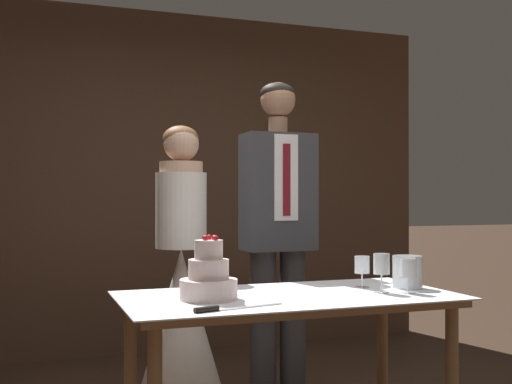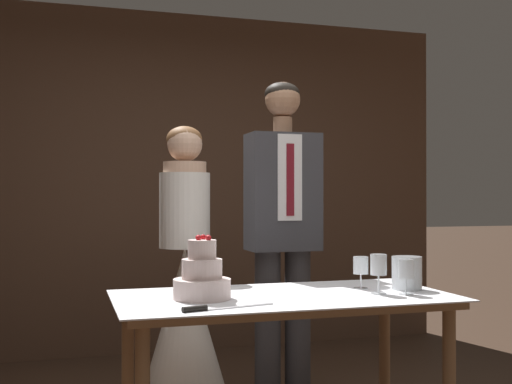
{
  "view_description": "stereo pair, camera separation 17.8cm",
  "coord_description": "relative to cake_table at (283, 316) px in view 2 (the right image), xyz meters",
  "views": [
    {
      "loc": [
        -0.98,
        -2.53,
        1.21
      ],
      "look_at": [
        0.1,
        0.51,
        1.23
      ],
      "focal_mm": 45.0,
      "sensor_mm": 36.0,
      "label": 1
    },
    {
      "loc": [
        -0.82,
        -2.58,
        1.21
      ],
      "look_at": [
        0.1,
        0.51,
        1.23
      ],
      "focal_mm": 45.0,
      "sensor_mm": 36.0,
      "label": 2
    }
  ],
  "objects": [
    {
      "name": "cake_table",
      "position": [
        0.0,
        0.0,
        0.0
      ],
      "size": [
        1.47,
        0.76,
        0.78
      ],
      "color": "brown",
      "rests_on": "ground_plane"
    },
    {
      "name": "bride",
      "position": [
        -0.29,
        0.84,
        -0.1
      ],
      "size": [
        0.54,
        0.54,
        1.6
      ],
      "color": "white",
      "rests_on": "ground_plane"
    },
    {
      "name": "wine_glass_middle",
      "position": [
        0.41,
        0.08,
        0.19
      ],
      "size": [
        0.07,
        0.07,
        0.15
      ],
      "color": "silver",
      "rests_on": "cake_table"
    },
    {
      "name": "groom",
      "position": [
        0.29,
        0.84,
        0.36
      ],
      "size": [
        0.41,
        0.25,
        1.88
      ],
      "color": "#38383D",
      "rests_on": "ground_plane"
    },
    {
      "name": "wine_glass_far",
      "position": [
        0.53,
        -0.14,
        0.2
      ],
      "size": [
        0.07,
        0.07,
        0.16
      ],
      "color": "silver",
      "rests_on": "cake_table"
    },
    {
      "name": "cake_knife",
      "position": [
        -0.39,
        -0.28,
        0.1
      ],
      "size": [
        0.39,
        0.11,
        0.02
      ],
      "rotation": [
        0.0,
        0.0,
        0.24
      ],
      "color": "silver",
      "rests_on": "cake_table"
    },
    {
      "name": "tiered_cake",
      "position": [
        -0.37,
        -0.01,
        0.18
      ],
      "size": [
        0.24,
        0.24,
        0.27
      ],
      "color": "beige",
      "rests_on": "cake_table"
    },
    {
      "name": "wine_glass_near",
      "position": [
        0.42,
        -0.09,
        0.21
      ],
      "size": [
        0.07,
        0.07,
        0.18
      ],
      "color": "silver",
      "rests_on": "cake_table"
    },
    {
      "name": "wall_back",
      "position": [
        -0.1,
        2.39,
        0.64
      ],
      "size": [
        4.49,
        0.12,
        2.66
      ],
      "primitive_type": "cube",
      "color": "#513828",
      "rests_on": "ground_plane"
    },
    {
      "name": "hurricane_candle",
      "position": [
        0.61,
        -0.01,
        0.16
      ],
      "size": [
        0.14,
        0.14,
        0.15
      ],
      "color": "silver",
      "rests_on": "cake_table"
    }
  ]
}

